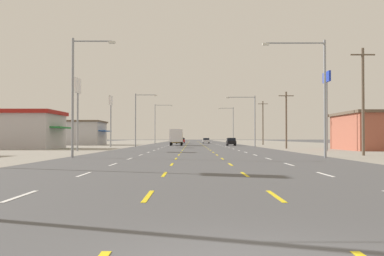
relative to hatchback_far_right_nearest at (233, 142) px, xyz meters
The scene contains 23 objects.
ground_plane 20.38m from the hatchback_far_right_nearest, 110.37° to the right, with size 572.00×572.00×0.00m, color #4C4C4F.
lot_apron_left 37.13m from the hatchback_far_right_nearest, 149.05° to the right, with size 28.00×440.00×0.01m, color gray.
lot_apron_right 26.02m from the hatchback_far_right_nearest, 47.23° to the right, with size 28.00×440.00×0.01m, color gray.
lane_markings 20.67m from the hatchback_far_right_nearest, 110.07° to the left, with size 10.64×227.60×0.01m.
hatchback_far_right_nearest is the anchor object (origin of this frame).
box_truck_inner_left_near 10.93m from the hatchback_far_right_nearest, behind, with size 2.40×7.20×3.23m.
hatchback_inner_left_mid 25.60m from the hatchback_far_right_nearest, 114.65° to the left, with size 1.72×3.90×1.54m.
sedan_inner_right_midfar 35.62m from the hatchback_far_right_nearest, 96.12° to the left, with size 1.80×4.50×1.46m.
hatchback_inner_left_far 42.23m from the hatchback_far_right_nearest, 104.43° to the left, with size 1.72×3.90×1.54m.
storefront_left_row_1 41.49m from the hatchback_far_right_nearest, 145.31° to the right, with size 15.54×10.65×5.46m.
storefront_left_row_2 33.38m from the hatchback_far_right_nearest, 162.33° to the left, with size 10.93×11.86×5.20m.
pole_sign_left_row_1 41.88m from the hatchback_far_right_nearest, 120.80° to the right, with size 0.24×2.31×8.68m.
pole_sign_left_row_2 25.84m from the hatchback_far_right_nearest, 147.06° to the right, with size 0.24×2.60×8.55m.
pole_sign_right_row_1 36.27m from the hatchback_far_right_nearest, 75.89° to the right, with size 0.24×2.71×9.57m.
streetlight_left_row_0 56.32m from the hatchback_far_right_nearest, 107.54° to the right, with size 3.51×0.26×9.63m.
streetlight_right_row_0 53.79m from the hatchback_far_right_nearest, 87.36° to the right, with size 5.12×0.26×9.48m.
streetlight_left_row_1 21.08m from the hatchback_far_right_nearest, 144.92° to the right, with size 3.78×0.26×9.11m.
streetlight_right_row_1 12.87m from the hatchback_far_right_nearest, 78.29° to the right, with size 4.99×0.26×8.72m.
streetlight_left_row_2 34.61m from the hatchback_far_right_nearest, 119.32° to the left, with size 4.69×0.26×10.25m.
streetlight_right_row_2 30.32m from the hatchback_far_right_nearest, 84.90° to the left, with size 3.96×0.26×9.47m.
utility_pole_right_row_0 50.03m from the hatchback_far_right_nearest, 81.13° to the right, with size 2.20×0.26×9.64m.
utility_pole_right_row_1 24.17m from the hatchback_far_right_nearest, 75.24° to the right, with size 2.20×0.26×8.29m.
utility_pole_right_row_2 13.30m from the hatchback_far_right_nearest, 52.24° to the left, with size 2.20×0.26×9.51m.
Camera 1 is at (-0.55, -5.80, 1.61)m, focal length 43.64 mm.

